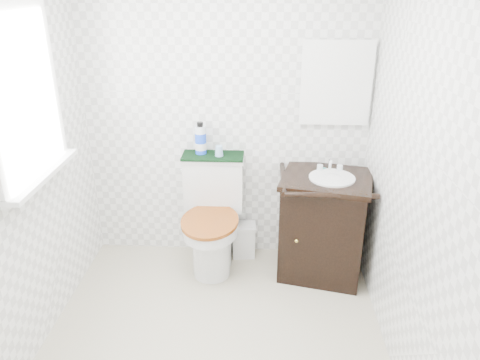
# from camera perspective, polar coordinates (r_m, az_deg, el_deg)

# --- Properties ---
(floor) EXTENTS (2.40, 2.40, 0.00)m
(floor) POSITION_cam_1_polar(r_m,az_deg,el_deg) (3.16, -3.29, -19.93)
(floor) COLOR beige
(floor) RESTS_ON ground
(wall_back) EXTENTS (2.40, 0.00, 2.40)m
(wall_back) POSITION_cam_1_polar(r_m,az_deg,el_deg) (3.61, -1.75, 8.04)
(wall_back) COLOR white
(wall_back) RESTS_ON ground
(wall_front) EXTENTS (2.40, 0.00, 2.40)m
(wall_front) POSITION_cam_1_polar(r_m,az_deg,el_deg) (1.47, -9.51, -18.11)
(wall_front) COLOR white
(wall_front) RESTS_ON ground
(wall_left) EXTENTS (0.00, 2.40, 2.40)m
(wall_left) POSITION_cam_1_polar(r_m,az_deg,el_deg) (2.83, -26.63, 0.93)
(wall_left) COLOR white
(wall_left) RESTS_ON ground
(wall_right) EXTENTS (0.00, 2.40, 2.40)m
(wall_right) POSITION_cam_1_polar(r_m,az_deg,el_deg) (2.60, 20.93, 0.02)
(wall_right) COLOR white
(wall_right) RESTS_ON ground
(window) EXTENTS (0.02, 0.70, 0.90)m
(window) POSITION_cam_1_polar(r_m,az_deg,el_deg) (2.93, -25.10, 9.17)
(window) COLOR white
(window) RESTS_ON wall_left
(mirror) EXTENTS (0.50, 0.02, 0.60)m
(mirror) POSITION_cam_1_polar(r_m,az_deg,el_deg) (3.56, 11.64, 11.47)
(mirror) COLOR silver
(mirror) RESTS_ON wall_back
(toilet) EXTENTS (0.48, 0.65, 0.89)m
(toilet) POSITION_cam_1_polar(r_m,az_deg,el_deg) (3.71, -3.35, -5.15)
(toilet) COLOR silver
(toilet) RESTS_ON floor
(vanity) EXTENTS (0.75, 0.68, 0.92)m
(vanity) POSITION_cam_1_polar(r_m,az_deg,el_deg) (3.65, 10.16, -5.24)
(vanity) COLOR black
(vanity) RESTS_ON floor
(trash_bin) EXTENTS (0.21, 0.18, 0.29)m
(trash_bin) POSITION_cam_1_polar(r_m,az_deg,el_deg) (3.93, 0.45, -7.31)
(trash_bin) COLOR silver
(trash_bin) RESTS_ON floor
(towel) EXTENTS (0.47, 0.22, 0.02)m
(towel) POSITION_cam_1_polar(r_m,az_deg,el_deg) (3.61, -3.33, 2.96)
(towel) COLOR black
(towel) RESTS_ON toilet
(mouthwash_bottle) EXTENTS (0.09, 0.09, 0.25)m
(mouthwash_bottle) POSITION_cam_1_polar(r_m,az_deg,el_deg) (3.61, -4.83, 4.97)
(mouthwash_bottle) COLOR blue
(mouthwash_bottle) RESTS_ON towel
(cup) EXTENTS (0.06, 0.06, 0.08)m
(cup) POSITION_cam_1_polar(r_m,az_deg,el_deg) (3.57, -2.57, 3.58)
(cup) COLOR #7DA4CD
(cup) RESTS_ON towel
(soap_bar) EXTENTS (0.07, 0.04, 0.02)m
(soap_bar) POSITION_cam_1_polar(r_m,az_deg,el_deg) (3.60, 10.03, 1.39)
(soap_bar) COLOR #18766C
(soap_bar) RESTS_ON vanity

